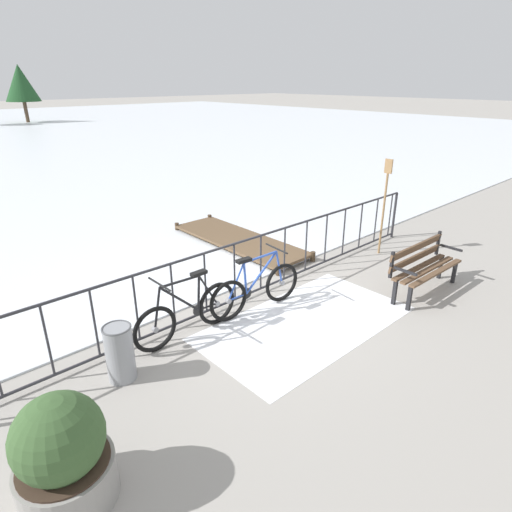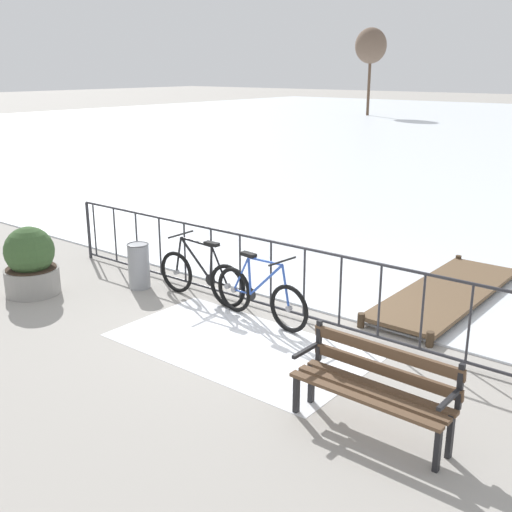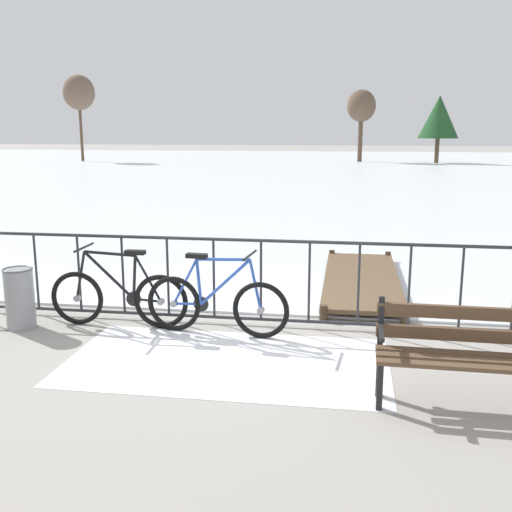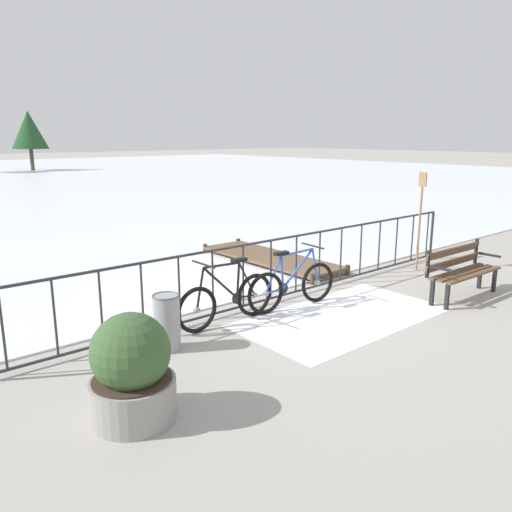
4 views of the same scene
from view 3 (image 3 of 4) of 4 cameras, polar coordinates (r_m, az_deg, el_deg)
ground_plane at (r=7.35m, az=-1.77°, el=-6.53°), size 160.00×160.00×0.00m
frozen_pond at (r=35.34m, az=6.75°, el=8.21°), size 80.00×56.00×0.03m
snow_patch at (r=6.22m, az=-2.78°, el=-10.03°), size 3.28×1.79×0.01m
railing_fence at (r=7.19m, az=-1.80°, el=-2.30°), size 9.06×0.06×1.07m
bicycle_near_railing at (r=6.91m, az=-3.82°, el=-4.56°), size 1.71×0.52×0.97m
bicycle_second at (r=7.35m, az=-12.96°, el=-3.81°), size 1.71×0.52×0.97m
park_bench at (r=5.45m, az=19.90°, el=-8.31°), size 1.61×0.52×0.89m
trash_bin at (r=7.64m, az=-21.62°, el=-3.73°), size 0.35×0.35×0.73m
wooden_dock at (r=9.15m, az=10.03°, el=-2.18°), size 1.10×3.56×0.20m
tree_far_west at (r=43.78m, az=10.02°, el=13.83°), size 2.02×2.02×5.02m
tree_west_mid at (r=43.38m, az=17.06°, el=12.56°), size 2.71×2.71×4.55m
tree_centre at (r=45.70m, az=-16.54°, el=14.68°), size 2.22×2.22×6.07m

